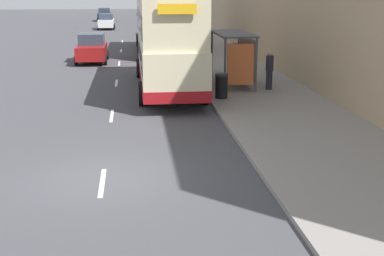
# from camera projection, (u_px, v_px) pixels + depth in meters

# --- Properties ---
(ground_plane) EXTENTS (220.00, 220.00, 0.00)m
(ground_plane) POSITION_uv_depth(u_px,v_px,m) (103.00, 178.00, 13.58)
(ground_plane) COLOR #424247
(pavement) EXTENTS (5.00, 93.00, 0.14)m
(pavement) POSITION_uv_depth(u_px,v_px,m) (191.00, 37.00, 51.26)
(pavement) COLOR gray
(pavement) RESTS_ON ground_plane
(lane_mark_0) EXTENTS (0.12, 2.00, 0.01)m
(lane_mark_0) POSITION_uv_depth(u_px,v_px,m) (102.00, 183.00, 13.25)
(lane_mark_0) COLOR silver
(lane_mark_0) RESTS_ON ground_plane
(lane_mark_1) EXTENTS (0.12, 2.00, 0.01)m
(lane_mark_1) POSITION_uv_depth(u_px,v_px,m) (112.00, 116.00, 20.15)
(lane_mark_1) COLOR silver
(lane_mark_1) RESTS_ON ground_plane
(lane_mark_2) EXTENTS (0.12, 2.00, 0.01)m
(lane_mark_2) POSITION_uv_depth(u_px,v_px,m) (116.00, 83.00, 27.05)
(lane_mark_2) COLOR silver
(lane_mark_2) RESTS_ON ground_plane
(lane_mark_3) EXTENTS (0.12, 2.00, 0.01)m
(lane_mark_3) POSITION_uv_depth(u_px,v_px,m) (119.00, 64.00, 33.96)
(lane_mark_3) COLOR silver
(lane_mark_3) RESTS_ON ground_plane
(lane_mark_4) EXTENTS (0.12, 2.00, 0.01)m
(lane_mark_4) POSITION_uv_depth(u_px,v_px,m) (121.00, 51.00, 40.86)
(lane_mark_4) COLOR silver
(lane_mark_4) RESTS_ON ground_plane
(lane_mark_5) EXTENTS (0.12, 2.00, 0.01)m
(lane_mark_5) POSITION_uv_depth(u_px,v_px,m) (122.00, 41.00, 47.76)
(lane_mark_5) COLOR silver
(lane_mark_5) RESTS_ON ground_plane
(bus_shelter) EXTENTS (1.60, 4.20, 2.48)m
(bus_shelter) POSITION_uv_depth(u_px,v_px,m) (238.00, 49.00, 25.10)
(bus_shelter) COLOR #4C4C51
(bus_shelter) RESTS_ON ground_plane
(double_decker_bus_near) EXTENTS (2.85, 11.20, 4.30)m
(double_decker_bus_near) POSITION_uv_depth(u_px,v_px,m) (167.00, 41.00, 24.78)
(double_decker_bus_near) COLOR beige
(double_decker_bus_near) RESTS_ON ground_plane
(double_decker_bus_ahead) EXTENTS (2.85, 11.35, 4.30)m
(double_decker_bus_ahead) POSITION_uv_depth(u_px,v_px,m) (155.00, 21.00, 39.56)
(double_decker_bus_ahead) COLOR beige
(double_decker_bus_ahead) RESTS_ON ground_plane
(car_0) EXTENTS (1.99, 4.60, 1.83)m
(car_0) POSITION_uv_depth(u_px,v_px,m) (104.00, 15.00, 76.72)
(car_0) COLOR black
(car_0) RESTS_ON ground_plane
(car_1) EXTENTS (1.93, 4.37, 1.74)m
(car_1) POSITION_uv_depth(u_px,v_px,m) (106.00, 22.00, 61.60)
(car_1) COLOR silver
(car_1) RESTS_ON ground_plane
(car_2) EXTENTS (1.91, 4.03, 1.66)m
(car_2) POSITION_uv_depth(u_px,v_px,m) (152.00, 26.00, 54.97)
(car_2) COLOR black
(car_2) RESTS_ON ground_plane
(car_3) EXTENTS (1.98, 4.37, 1.84)m
(car_3) POSITION_uv_depth(u_px,v_px,m) (92.00, 48.00, 34.36)
(car_3) COLOR maroon
(car_3) RESTS_ON ground_plane
(pedestrian_at_shelter) EXTENTS (0.35, 0.35, 1.78)m
(pedestrian_at_shelter) POSITION_uv_depth(u_px,v_px,m) (269.00, 70.00, 24.43)
(pedestrian_at_shelter) COLOR #23232D
(pedestrian_at_shelter) RESTS_ON ground_plane
(pedestrian_1) EXTENTS (0.34, 0.34, 1.71)m
(pedestrian_1) POSITION_uv_depth(u_px,v_px,m) (235.00, 56.00, 29.57)
(pedestrian_1) COLOR #23232D
(pedestrian_1) RESTS_ON ground_plane
(litter_bin) EXTENTS (0.55, 0.55, 1.05)m
(litter_bin) POSITION_uv_depth(u_px,v_px,m) (221.00, 86.00, 22.56)
(litter_bin) COLOR black
(litter_bin) RESTS_ON ground_plane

